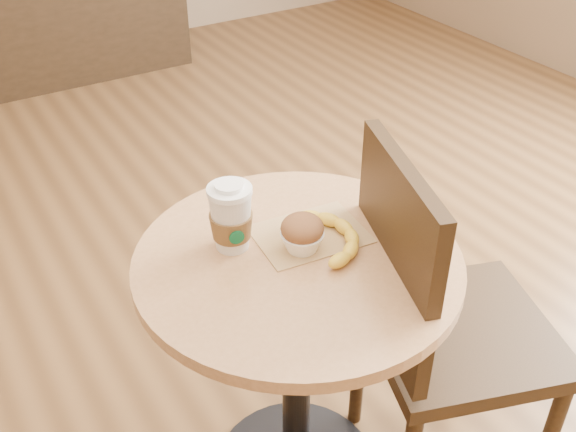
{
  "coord_description": "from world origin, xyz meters",
  "views": [
    {
      "loc": [
        -0.51,
        -0.95,
        1.63
      ],
      "look_at": [
        0.1,
        0.04,
        0.83
      ],
      "focal_mm": 42.0,
      "sensor_mm": 36.0,
      "label": 1
    }
  ],
  "objects_px": {
    "cafe_table": "(297,330)",
    "chair_right": "(437,321)",
    "muffin": "(302,233)",
    "banana": "(332,235)",
    "coffee_cup": "(231,219)"
  },
  "relations": [
    {
      "from": "banana",
      "to": "coffee_cup",
      "type": "bearing_deg",
      "value": 169.55
    },
    {
      "from": "coffee_cup",
      "to": "muffin",
      "type": "xyz_separation_m",
      "value": [
        0.12,
        -0.09,
        -0.03
      ]
    },
    {
      "from": "cafe_table",
      "to": "coffee_cup",
      "type": "height_order",
      "value": "coffee_cup"
    },
    {
      "from": "chair_right",
      "to": "coffee_cup",
      "type": "distance_m",
      "value": 0.55
    },
    {
      "from": "coffee_cup",
      "to": "banana",
      "type": "xyz_separation_m",
      "value": [
        0.19,
        -0.1,
        -0.05
      ]
    },
    {
      "from": "cafe_table",
      "to": "banana",
      "type": "bearing_deg",
      "value": 3.82
    },
    {
      "from": "cafe_table",
      "to": "banana",
      "type": "xyz_separation_m",
      "value": [
        0.09,
        0.01,
        0.23
      ]
    },
    {
      "from": "cafe_table",
      "to": "muffin",
      "type": "height_order",
      "value": "muffin"
    },
    {
      "from": "cafe_table",
      "to": "coffee_cup",
      "type": "relative_size",
      "value": 4.72
    },
    {
      "from": "banana",
      "to": "muffin",
      "type": "bearing_deg",
      "value": -169.69
    },
    {
      "from": "chair_right",
      "to": "coffee_cup",
      "type": "xyz_separation_m",
      "value": [
        -0.4,
        0.25,
        0.29
      ]
    },
    {
      "from": "muffin",
      "to": "banana",
      "type": "bearing_deg",
      "value": -5.93
    },
    {
      "from": "chair_right",
      "to": "banana",
      "type": "xyz_separation_m",
      "value": [
        -0.2,
        0.15,
        0.23
      ]
    },
    {
      "from": "coffee_cup",
      "to": "muffin",
      "type": "height_order",
      "value": "coffee_cup"
    },
    {
      "from": "cafe_table",
      "to": "chair_right",
      "type": "bearing_deg",
      "value": -26.27
    }
  ]
}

